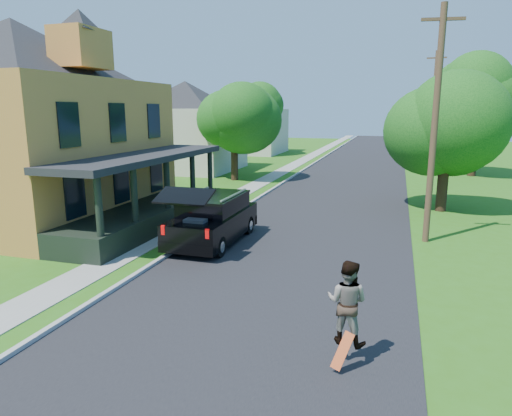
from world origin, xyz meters
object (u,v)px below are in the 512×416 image
(skateboarder, at_px, (347,302))
(utility_pole_near, at_px, (435,124))
(tree_right_near, at_px, (447,119))
(black_suv, at_px, (213,219))

(skateboarder, bearing_deg, utility_pole_near, -90.16)
(tree_right_near, height_order, utility_pole_near, utility_pole_near)
(black_suv, height_order, skateboarder, black_suv)
(tree_right_near, bearing_deg, utility_pole_near, -99.13)
(utility_pole_near, bearing_deg, black_suv, -169.56)
(skateboarder, relative_size, utility_pole_near, 0.20)
(black_suv, distance_m, utility_pole_near, 8.83)
(skateboarder, relative_size, tree_right_near, 0.24)
(skateboarder, distance_m, tree_right_near, 16.06)
(skateboarder, xyz_separation_m, utility_pole_near, (2.00, 9.50, 3.15))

